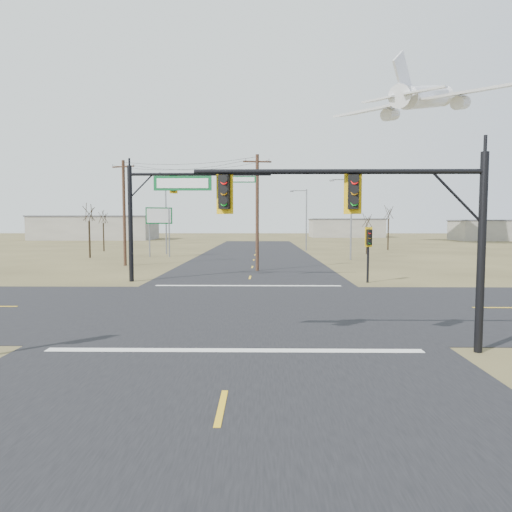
# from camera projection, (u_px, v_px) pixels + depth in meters

# --- Properties ---
(ground) EXTENTS (320.00, 320.00, 0.00)m
(ground) POSITION_uv_depth(u_px,v_px,m) (243.00, 308.00, 21.98)
(ground) COLOR olive
(ground) RESTS_ON ground
(road_ew) EXTENTS (160.00, 14.00, 0.02)m
(road_ew) POSITION_uv_depth(u_px,v_px,m) (243.00, 307.00, 21.98)
(road_ew) COLOR black
(road_ew) RESTS_ON ground
(road_ns) EXTENTS (14.00, 160.00, 0.02)m
(road_ns) POSITION_uv_depth(u_px,v_px,m) (243.00, 307.00, 21.98)
(road_ns) COLOR black
(road_ns) RESTS_ON ground
(stop_bar_near) EXTENTS (12.00, 0.40, 0.01)m
(stop_bar_near) POSITION_uv_depth(u_px,v_px,m) (234.00, 350.00, 14.50)
(stop_bar_near) COLOR silver
(stop_bar_near) RESTS_ON road_ns
(stop_bar_far) EXTENTS (12.00, 0.40, 0.01)m
(stop_bar_far) POSITION_uv_depth(u_px,v_px,m) (248.00, 286.00, 29.46)
(stop_bar_far) COLOR silver
(stop_bar_far) RESTS_ON road_ns
(mast_arm_near) EXTENTS (10.33, 0.54, 6.26)m
(mast_arm_near) POSITION_uv_depth(u_px,v_px,m) (353.00, 207.00, 14.12)
(mast_arm_near) COLOR black
(mast_arm_near) RESTS_ON ground
(mast_arm_far) EXTENTS (9.89, 0.57, 8.01)m
(mast_arm_far) POSITION_uv_depth(u_px,v_px,m) (170.00, 199.00, 31.41)
(mast_arm_far) COLOR black
(mast_arm_far) RESTS_ON ground
(pedestal_signal_ne) EXTENTS (0.66, 0.55, 3.82)m
(pedestal_signal_ne) POSITION_uv_depth(u_px,v_px,m) (369.00, 241.00, 30.86)
(pedestal_signal_ne) COLOR black
(pedestal_signal_ne) RESTS_ON ground
(utility_pole_near) EXTENTS (2.39, 0.43, 9.79)m
(utility_pole_near) POSITION_uv_depth(u_px,v_px,m) (257.00, 211.00, 38.36)
(utility_pole_near) COLOR #472E1E
(utility_pole_near) RESTS_ON ground
(utility_pole_far) EXTENTS (2.33, 0.96, 9.97)m
(utility_pole_far) POSITION_uv_depth(u_px,v_px,m) (124.00, 211.00, 43.19)
(utility_pole_far) COLOR #472E1E
(utility_pole_far) RESTS_ON ground
(highway_sign) EXTENTS (2.95, 1.29, 5.93)m
(highway_sign) POSITION_uv_depth(u_px,v_px,m) (159.00, 222.00, 54.51)
(highway_sign) COLOR slate
(highway_sign) RESTS_ON ground
(streetlight_a) EXTENTS (2.52, 0.36, 9.00)m
(streetlight_a) POSITION_uv_depth(u_px,v_px,m) (349.00, 214.00, 49.96)
(streetlight_a) COLOR slate
(streetlight_a) RESTS_ON ground
(streetlight_b) EXTENTS (2.51, 0.32, 8.99)m
(streetlight_b) POSITION_uv_depth(u_px,v_px,m) (305.00, 216.00, 66.67)
(streetlight_b) COLOR slate
(streetlight_b) RESTS_ON ground
(streetlight_c) EXTENTS (2.57, 0.33, 9.19)m
(streetlight_c) POSITION_uv_depth(u_px,v_px,m) (168.00, 215.00, 59.13)
(streetlight_c) COLOR slate
(streetlight_c) RESTS_ON ground
(bare_tree_a) EXTENTS (3.48, 3.48, 6.78)m
(bare_tree_a) POSITION_uv_depth(u_px,v_px,m) (89.00, 212.00, 52.95)
(bare_tree_a) COLOR black
(bare_tree_a) RESTS_ON ground
(bare_tree_b) EXTENTS (3.18, 3.18, 6.27)m
(bare_tree_b) POSITION_uv_depth(u_px,v_px,m) (103.00, 216.00, 65.30)
(bare_tree_b) COLOR black
(bare_tree_b) RESTS_ON ground
(bare_tree_c) EXTENTS (3.11, 3.11, 5.66)m
(bare_tree_c) POSITION_uv_depth(u_px,v_px,m) (367.00, 220.00, 59.30)
(bare_tree_c) COLOR black
(bare_tree_c) RESTS_ON ground
(bare_tree_d) EXTENTS (3.50, 3.50, 7.06)m
(bare_tree_d) POSITION_uv_depth(u_px,v_px,m) (389.00, 212.00, 67.91)
(bare_tree_d) COLOR black
(bare_tree_d) RESTS_ON ground
(warehouse_left) EXTENTS (28.00, 14.00, 5.50)m
(warehouse_left) POSITION_uv_depth(u_px,v_px,m) (96.00, 228.00, 112.06)
(warehouse_left) COLOR #9A9689
(warehouse_left) RESTS_ON ground
(warehouse_mid) EXTENTS (20.00, 12.00, 5.00)m
(warehouse_mid) POSITION_uv_depth(u_px,v_px,m) (346.00, 228.00, 131.18)
(warehouse_mid) COLOR #9A9689
(warehouse_mid) RESTS_ON ground
(warehouse_right) EXTENTS (18.00, 10.00, 4.50)m
(warehouse_right) POSITION_uv_depth(u_px,v_px,m) (495.00, 231.00, 105.87)
(warehouse_right) COLOR #9A9689
(warehouse_right) RESTS_ON ground
(jet_airliner) EXTENTS (32.76, 32.89, 14.72)m
(jet_airliner) POSITION_uv_depth(u_px,v_px,m) (424.00, 97.00, 79.38)
(jet_airliner) COLOR silver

